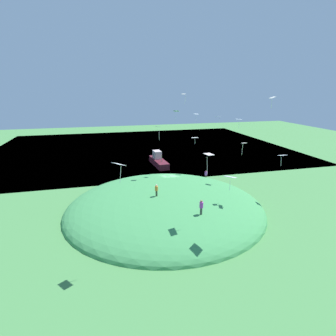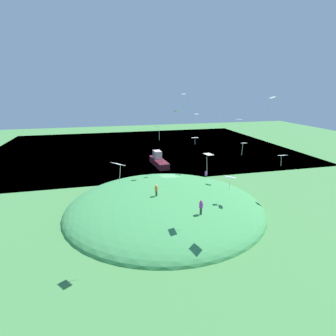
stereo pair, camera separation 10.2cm
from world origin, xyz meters
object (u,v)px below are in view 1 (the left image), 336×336
person_with_child (206,174)px  kite_8 (282,156)px  kite_9 (195,138)px  person_watching_kites (156,189)px  kite_10 (244,144)px  kite_3 (176,111)px  kite_12 (158,128)px  kite_0 (196,114)px  person_on_hilltop (201,205)px  boat_on_lake (158,161)px  kite_6 (273,98)px  kite_1 (184,95)px  kite_11 (230,177)px  kite_2 (119,165)px  kite_5 (218,117)px  kite_7 (239,120)px  kite_4 (209,155)px

person_with_child → kite_8: (12.99, 5.73, 6.32)m
kite_9 → person_watching_kites: bearing=-40.2°
person_watching_kites → kite_10: bearing=-23.8°
kite_3 → kite_12: (4.82, -4.33, -2.06)m
kite_0 → person_on_hilltop: bearing=-17.0°
kite_0 → boat_on_lake: bearing=-164.1°
kite_6 → kite_9: (-13.36, -4.92, -6.99)m
kite_1 → kite_11: bearing=-4.3°
person_watching_kites → kite_11: size_ratio=1.17×
kite_2 → kite_11: size_ratio=1.39×
kite_5 → kite_7: bearing=-10.2°
kite_3 → kite_11: bearing=-3.0°
kite_9 → kite_6: bearing=20.2°
kite_12 → kite_5: bearing=118.2°
person_watching_kites → kite_6: size_ratio=1.16×
kite_0 → kite_7: (5.82, 4.63, -0.38)m
person_watching_kites → kite_5: (-16.19, 15.69, 7.36)m
kite_2 → kite_0: bearing=145.0°
kite_1 → kite_3: bearing=-174.8°
person_watching_kites → kite_5: 23.72m
kite_11 → kite_0: bearing=169.7°
person_with_child → kite_2: kite_2 is taller
kite_3 → kite_6: (16.52, 7.38, 2.75)m
person_on_hilltop → kite_7: kite_7 is taller
kite_0 → kite_10: size_ratio=0.82×
kite_5 → kite_0: bearing=-48.2°
kite_3 → kite_8: kite_3 is taller
kite_0 → kite_8: kite_0 is taller
kite_3 → person_on_hilltop: bearing=-7.0°
kite_2 → boat_on_lake: bearing=162.6°
kite_10 → kite_12: 14.42m
kite_3 → kite_4: 21.20m
person_with_child → kite_11: bearing=73.1°
person_watching_kites → kite_4: size_ratio=0.77×
kite_12 → kite_6: bearing=45.0°
kite_8 → kite_9: size_ratio=1.34×
kite_3 → kite_11: (23.55, -1.22, -4.31)m
boat_on_lake → kite_3: size_ratio=5.60×
person_watching_kites → kite_3: 17.54m
boat_on_lake → kite_5: 16.13m
kite_1 → kite_9: bearing=93.1°
kite_12 → kite_10: bearing=35.6°
person_on_hilltop → kite_11: 6.42m
kite_11 → person_on_hilltop: bearing=-164.5°
kite_5 → kite_1: bearing=-57.3°
kite_7 → kite_11: size_ratio=1.02×
kite_1 → kite_4: bearing=-8.8°
kite_5 → kite_11: 28.14m
kite_4 → kite_6: (-4.37, 9.80, 5.47)m
kite_0 → kite_2: bearing=-35.0°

